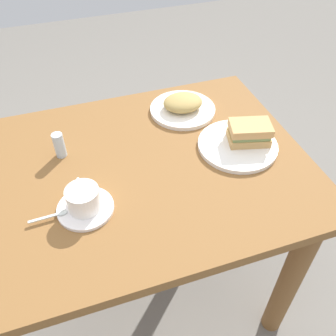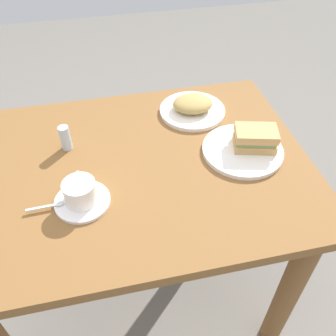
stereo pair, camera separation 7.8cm
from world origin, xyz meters
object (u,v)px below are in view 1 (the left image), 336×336
at_px(sandwich_plate, 237,145).
at_px(side_plate, 183,110).
at_px(salt_shaker, 59,145).
at_px(dining_table, 134,201).
at_px(spoon, 55,215).
at_px(coffee_saucer, 86,208).
at_px(sandwich_front, 249,133).
at_px(coffee_cup, 83,198).

height_order(sandwich_plate, side_plate, same).
distance_m(sandwich_plate, salt_shaker, 0.54).
xyz_separation_m(dining_table, side_plate, (-0.24, -0.22, 0.15)).
bearing_deg(spoon, coffee_saucer, -177.62).
relative_size(dining_table, sandwich_plate, 4.28).
bearing_deg(salt_shaker, sandwich_front, 166.58).
distance_m(sandwich_plate, coffee_saucer, 0.50).
distance_m(spoon, salt_shaker, 0.24).
xyz_separation_m(coffee_saucer, spoon, (0.08, 0.00, 0.01)).
relative_size(sandwich_front, spoon, 1.43).
distance_m(coffee_cup, side_plate, 0.51).
bearing_deg(spoon, coffee_cup, -176.39).
height_order(sandwich_plate, coffee_saucer, sandwich_plate).
bearing_deg(dining_table, salt_shaker, -33.18).
bearing_deg(side_plate, dining_table, 42.28).
xyz_separation_m(sandwich_front, salt_shaker, (0.56, -0.13, -0.01)).
height_order(coffee_saucer, coffee_cup, coffee_cup).
bearing_deg(sandwich_plate, coffee_cup, 11.37).
bearing_deg(salt_shaker, dining_table, 146.82).
relative_size(spoon, side_plate, 0.44).
bearing_deg(coffee_cup, spoon, 3.61).
bearing_deg(salt_shaker, spoon, 79.40).
height_order(dining_table, coffee_saucer, coffee_saucer).
distance_m(sandwich_front, coffee_saucer, 0.53).
distance_m(dining_table, coffee_cup, 0.27).
relative_size(sandwich_plate, coffee_cup, 2.13).
xyz_separation_m(dining_table, spoon, (0.23, 0.12, 0.16)).
relative_size(sandwich_plate, sandwich_front, 1.74).
relative_size(sandwich_front, coffee_saucer, 0.95).
relative_size(sandwich_plate, spoon, 2.49).
bearing_deg(coffee_saucer, sandwich_front, -168.97).
bearing_deg(spoon, side_plate, -144.47).
height_order(sandwich_plate, salt_shaker, salt_shaker).
xyz_separation_m(sandwich_plate, coffee_saucer, (0.49, 0.10, -0.00)).
height_order(spoon, salt_shaker, salt_shaker).
xyz_separation_m(dining_table, coffee_cup, (0.15, 0.11, 0.19)).
relative_size(coffee_saucer, spoon, 1.50).
bearing_deg(salt_shaker, sandwich_plate, 165.45).
bearing_deg(salt_shaker, side_plate, -167.06).
bearing_deg(side_plate, salt_shaker, 12.94).
distance_m(sandwich_front, salt_shaker, 0.57).
distance_m(coffee_saucer, spoon, 0.08).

